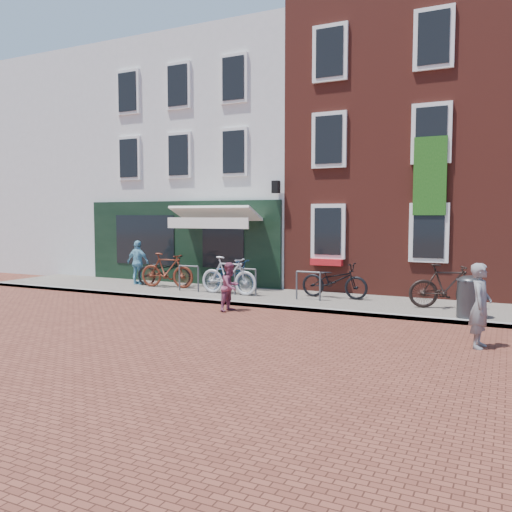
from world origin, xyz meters
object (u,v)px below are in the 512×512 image
at_px(woman, 480,306).
at_px(bicycle_5, 447,286).
at_px(bicycle_3, 229,275).
at_px(bicycle_1, 167,270).
at_px(bicycle_2, 228,276).
at_px(boy, 230,287).
at_px(cafe_person, 138,262).
at_px(litter_bin, 470,295).
at_px(bicycle_4, 334,280).
at_px(bicycle_0, 164,271).

distance_m(woman, bicycle_5, 3.71).
bearing_deg(bicycle_3, bicycle_1, 83.06).
relative_size(woman, bicycle_2, 0.81).
distance_m(woman, boy, 6.22).
bearing_deg(bicycle_1, boy, -129.74).
xyz_separation_m(cafe_person, bicycle_2, (3.81, -0.43, -0.25)).
xyz_separation_m(litter_bin, bicycle_4, (-3.74, 1.46, -0.03)).
bearing_deg(cafe_person, bicycle_4, -178.60).
height_order(bicycle_2, bicycle_3, bicycle_3).
bearing_deg(bicycle_2, litter_bin, -91.08).
relative_size(litter_bin, cafe_person, 0.69).
bearing_deg(litter_bin, bicycle_5, 119.93).
relative_size(bicycle_1, bicycle_2, 0.97).
height_order(bicycle_2, bicycle_5, bicycle_5).
height_order(bicycle_3, bicycle_4, bicycle_3).
bearing_deg(cafe_person, bicycle_5, 179.06).
relative_size(litter_bin, bicycle_5, 0.55).
xyz_separation_m(litter_bin, bicycle_3, (-6.86, 0.77, 0.03)).
xyz_separation_m(bicycle_2, bicycle_4, (3.24, 0.49, 0.00)).
bearing_deg(bicycle_1, litter_bin, -104.10).
xyz_separation_m(woman, bicycle_3, (-7.20, 3.28, -0.13)).
height_order(litter_bin, bicycle_5, bicycle_5).
height_order(woman, bicycle_5, woman).
bearing_deg(woman, bicycle_4, 51.76).
distance_m(bicycle_1, bicycle_4, 5.68).
relative_size(litter_bin, woman, 0.66).
distance_m(boy, bicycle_5, 5.59).
bearing_deg(cafe_person, bicycle_2, 174.48).
height_order(litter_bin, bicycle_4, litter_bin).
bearing_deg(woman, bicycle_3, 71.49).
height_order(boy, cafe_person, cafe_person).
bearing_deg(bicycle_2, cafe_person, 90.37).
xyz_separation_m(bicycle_4, bicycle_5, (3.13, -0.39, 0.06)).
height_order(litter_bin, boy, boy).
bearing_deg(bicycle_0, bicycle_3, -112.24).
bearing_deg(woman, bicycle_1, 75.21).
relative_size(bicycle_3, bicycle_4, 0.97).
relative_size(litter_bin, bicycle_1, 0.55).
height_order(bicycle_1, bicycle_4, bicycle_1).
relative_size(bicycle_3, bicycle_5, 1.00).
distance_m(boy, cafe_person, 5.69).
xyz_separation_m(woman, bicycle_0, (-10.06, 3.94, -0.18)).
relative_size(boy, bicycle_2, 0.65).
bearing_deg(bicycle_4, cafe_person, 91.68).
distance_m(bicycle_0, bicycle_5, 9.10).
height_order(bicycle_3, bicycle_5, same).
distance_m(boy, bicycle_1, 4.39).
height_order(woman, bicycle_0, woman).
xyz_separation_m(litter_bin, bicycle_2, (-6.98, 0.98, -0.03)).
bearing_deg(bicycle_0, boy, -132.51).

